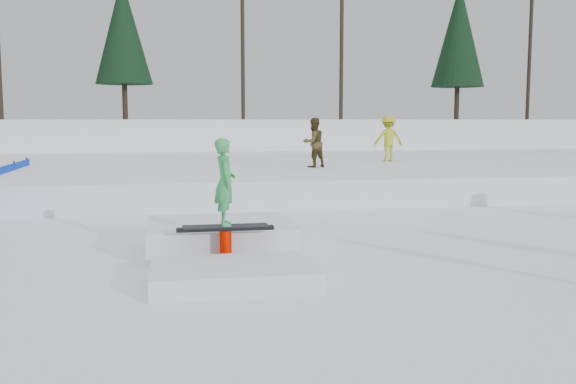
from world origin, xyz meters
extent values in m
plane|color=white|center=(0.00, 0.00, 0.00)|extent=(120.00, 120.00, 0.00)
cube|color=white|center=(0.00, 30.00, 1.20)|extent=(60.00, 14.00, 2.40)
cube|color=white|center=(0.00, 16.00, 0.40)|extent=(50.00, 18.00, 0.80)
cylinder|color=black|center=(-6.50, 12.30, 0.55)|extent=(0.05, 0.05, 1.10)
cylinder|color=black|center=(-6.50, 14.20, 0.55)|extent=(0.05, 0.05, 1.10)
cylinder|color=black|center=(-4.00, 28.50, 3.40)|extent=(0.30, 0.30, 2.00)
cone|color=black|center=(-4.00, 28.50, 7.38)|extent=(3.20, 3.20, 5.95)
cylinder|color=black|center=(3.00, 30.50, 7.15)|extent=(0.24, 0.24, 9.50)
cylinder|color=black|center=(9.00, 29.50, 6.40)|extent=(0.24, 0.24, 8.00)
cylinder|color=black|center=(16.00, 28.00, 3.40)|extent=(0.30, 0.30, 2.00)
cone|color=black|center=(16.00, 28.00, 7.55)|extent=(3.20, 3.20, 6.30)
cylinder|color=black|center=(22.00, 30.00, 7.65)|extent=(0.24, 0.24, 10.50)
imported|color=#413618|center=(3.19, 11.69, 1.63)|extent=(1.00, 0.91, 1.67)
imported|color=#B0B51F|center=(6.74, 14.26, 1.68)|extent=(1.17, 0.71, 1.77)
cube|color=white|center=(-0.74, 2.29, 0.27)|extent=(2.60, 2.20, 0.54)
cube|color=white|center=(-0.74, -0.21, 0.15)|extent=(2.40, 1.60, 0.30)
cylinder|color=red|center=(-0.74, 0.99, 0.03)|extent=(0.44, 0.44, 0.06)
cylinder|color=red|center=(-0.74, 0.99, 0.30)|extent=(0.20, 0.20, 0.60)
cube|color=black|center=(-0.74, 0.99, 0.63)|extent=(1.60, 0.16, 0.06)
cube|color=black|center=(-0.74, 0.99, 0.68)|extent=(1.40, 0.28, 0.03)
imported|color=green|center=(-0.74, 0.99, 1.40)|extent=(0.34, 0.52, 1.42)
camera|label=1|loc=(-1.64, -9.42, 2.42)|focal=40.00mm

